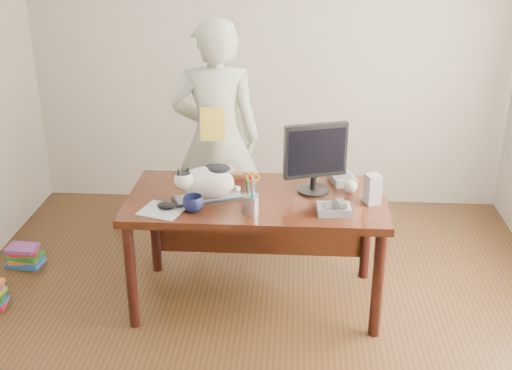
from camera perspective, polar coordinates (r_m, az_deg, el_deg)
The scene contains 17 objects.
room at distance 3.22m, azimuth -0.63°, elevation 4.39°, with size 4.50×4.50×4.50m.
desk at distance 4.13m, azimuth 0.12°, elevation -2.47°, with size 1.60×0.80×0.75m.
keyboard at distance 3.96m, azimuth -4.25°, elevation -1.13°, with size 0.46×0.31×0.03m.
cat at distance 3.91m, azimuth -4.48°, elevation 0.33°, with size 0.41×0.31×0.24m.
monitor at distance 3.97m, azimuth 5.31°, elevation 2.70°, with size 0.40×0.25×0.45m.
pen_cup at distance 3.76m, azimuth -0.48°, elevation -1.49°, with size 0.11×0.11×0.25m.
mousepad at distance 3.85m, azimuth -8.32°, elevation -2.23°, with size 0.30×0.28×0.01m.
mouse at distance 3.85m, azimuth -7.99°, elevation -1.81°, with size 0.13×0.10×0.04m.
coffee_mug at distance 3.80m, azimuth -5.60°, elevation -1.67°, with size 0.12×0.12×0.10m, color black.
phone at distance 3.79m, azimuth 7.00°, elevation -2.09°, with size 0.20×0.17×0.09m.
speaker at distance 3.93m, azimuth 10.34°, elevation -0.37°, with size 0.11×0.11×0.18m.
baseball at distance 4.08m, azimuth 8.39°, elevation -0.15°, with size 0.08×0.08×0.08m.
book_stack at distance 4.23m, azimuth -2.72°, elevation 0.89°, with size 0.25×0.21×0.08m.
calculator at distance 4.23m, azimuth 7.66°, elevation 0.59°, with size 0.19×0.22×0.06m.
person at distance 4.62m, azimuth -3.56°, elevation 4.05°, with size 0.64×0.42×1.76m, color silver.
held_book at distance 4.41m, azimuth -3.89°, elevation 5.43°, with size 0.18×0.12×0.23m.
book_pile_b at distance 5.00m, azimuth -19.86°, elevation -5.93°, with size 0.26×0.20×0.15m.
Camera 1 is at (0.23, -3.04, 2.38)m, focal length 45.00 mm.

